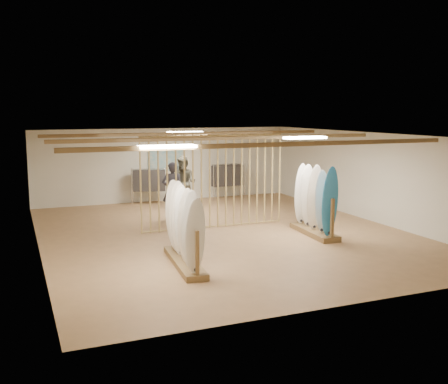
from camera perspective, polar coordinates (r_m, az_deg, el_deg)
name	(u,v)px	position (r m, az deg, el deg)	size (l,w,h in m)	color
floor	(224,233)	(15.02, 0.00, -4.53)	(12.00, 12.00, 0.00)	#A67C50
ceiling	(224,135)	(14.63, 0.00, 6.20)	(12.00, 12.00, 0.00)	gray
wall_back	(165,165)	(20.40, -6.40, 2.97)	(12.00, 12.00, 0.00)	silver
wall_front	(352,229)	(9.57, 13.76, -3.97)	(12.00, 12.00, 0.00)	silver
wall_left	(36,196)	(13.70, -19.75, -0.40)	(12.00, 12.00, 0.00)	silver
wall_right	(369,177)	(17.27, 15.55, 1.63)	(12.00, 12.00, 0.00)	silver
ceiling_slats	(224,138)	(14.63, 0.00, 5.89)	(9.50, 6.12, 0.10)	olive
light_panels	(224,137)	(14.63, 0.00, 5.97)	(1.20, 0.35, 0.06)	white
bamboo_partition	(214,181)	(15.50, -1.12, 1.15)	(4.45, 0.05, 2.78)	tan
poster	(165,160)	(20.36, -6.39, 3.53)	(1.40, 0.03, 0.90)	teal
rack_left	(184,239)	(11.91, -4.35, -5.09)	(0.73, 2.59, 1.79)	olive
rack_right	(315,211)	(14.98, 9.84, -2.06)	(0.70, 2.11, 1.98)	olive
clothing_rack_a	(149,181)	(19.68, -8.14, 1.24)	(1.24, 0.64, 1.37)	silver
clothing_rack_b	(227,175)	(20.66, 0.36, 1.81)	(1.35, 0.40, 1.44)	silver
shopper_a	(172,187)	(16.89, -5.63, 0.57)	(0.77, 0.52, 2.11)	#2A2932
shopper_b	(184,180)	(18.54, -4.39, 1.37)	(1.03, 0.80, 2.13)	#3A382C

